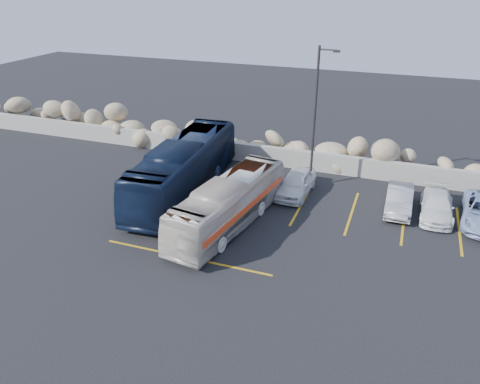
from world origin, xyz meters
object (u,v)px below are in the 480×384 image
(lamppost, at_px, (316,115))
(vintage_bus, at_px, (229,203))
(tour_coach, at_px, (184,168))
(car_c, at_px, (437,206))
(car_b, at_px, (399,199))
(car_a, at_px, (296,183))

(lamppost, height_order, vintage_bus, lamppost)
(vintage_bus, distance_m, tour_coach, 4.62)
(lamppost, height_order, car_c, lamppost)
(tour_coach, bearing_deg, car_c, 4.74)
(car_b, bearing_deg, car_c, -0.71)
(car_a, distance_m, car_b, 5.57)
(car_b, bearing_deg, tour_coach, -171.14)
(vintage_bus, height_order, car_b, vintage_bus)
(car_a, relative_size, car_c, 1.00)
(lamppost, relative_size, car_c, 2.05)
(tour_coach, distance_m, car_b, 11.74)
(vintage_bus, distance_m, car_a, 5.18)
(lamppost, xyz_separation_m, tour_coach, (-6.57, -3.25, -2.78))
(car_a, xyz_separation_m, car_b, (5.57, -0.05, -0.05))
(lamppost, relative_size, car_b, 2.13)
(vintage_bus, bearing_deg, tour_coach, 152.99)
(vintage_bus, relative_size, car_b, 2.31)
(car_a, bearing_deg, tour_coach, -159.40)
(tour_coach, xyz_separation_m, car_a, (5.99, 1.95, -0.85))
(tour_coach, bearing_deg, vintage_bus, -38.95)
(lamppost, height_order, car_b, lamppost)
(car_b, distance_m, car_c, 1.85)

